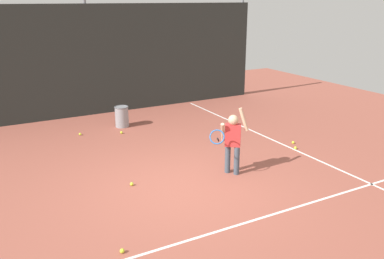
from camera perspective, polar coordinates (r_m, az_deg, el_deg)
ground_plane at (r=7.68m, az=-1.63°, el=-8.00°), size 20.00×20.00×0.00m
court_line_baseline at (r=6.46m, az=5.11°, el=-13.42°), size 9.00×0.05×0.00m
court_line_sideline at (r=10.14m, az=12.09°, el=-1.85°), size 0.05×9.00×0.00m
back_fence_windscreen at (r=12.42m, az=-14.02°, el=9.18°), size 11.05×0.08×3.19m
fence_post_1 at (r=12.47m, az=-14.12°, el=9.56°), size 0.09×0.09×3.34m
fence_post_2 at (r=14.77m, az=6.80°, el=11.16°), size 0.09×0.09×3.34m
tennis_player at (r=8.02m, az=5.58°, el=-1.31°), size 0.89×0.51×1.35m
ball_hopper at (r=11.27m, az=-9.70°, el=1.81°), size 0.38×0.38×0.56m
tennis_ball_0 at (r=9.81m, az=14.13°, el=-2.48°), size 0.07×0.07×0.07m
tennis_ball_1 at (r=7.81m, az=-8.36°, el=-7.48°), size 0.07×0.07×0.07m
tennis_ball_2 at (r=10.74m, az=-9.75°, el=-0.42°), size 0.07×0.07×0.07m
tennis_ball_3 at (r=10.16m, az=13.83°, el=-1.76°), size 0.07×0.07×0.07m
tennis_ball_4 at (r=5.95m, az=-9.65°, el=-16.24°), size 0.07×0.07×0.07m
tennis_ball_5 at (r=10.85m, az=-15.23°, el=-0.62°), size 0.07×0.07×0.07m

